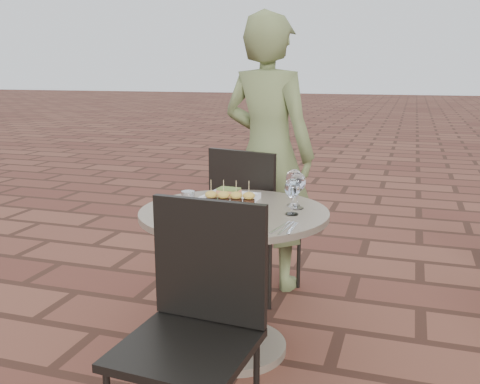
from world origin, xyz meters
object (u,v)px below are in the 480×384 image
(plate_salmon, at_px, (229,198))
(plate_tuna, at_px, (237,219))
(chair_far, at_px, (251,211))
(plate_sliders, at_px, (230,204))
(diner, at_px, (268,154))
(cafe_table, at_px, (234,259))
(chair_near, at_px, (197,311))

(plate_salmon, xyz_separation_m, plate_tuna, (0.16, -0.34, -0.01))
(plate_salmon, bearing_deg, chair_far, 93.87)
(plate_sliders, relative_size, plate_tuna, 0.99)
(plate_sliders, bearing_deg, plate_tuna, -61.45)
(plate_sliders, xyz_separation_m, plate_tuna, (0.09, -0.16, -0.02))
(chair_far, distance_m, diner, 0.41)
(chair_far, distance_m, plate_tuna, 0.89)
(cafe_table, distance_m, diner, 0.99)
(chair_near, xyz_separation_m, plate_sliders, (-0.11, 0.69, 0.22))
(cafe_table, distance_m, plate_tuna, 0.33)
(chair_far, height_order, diner, diner)
(plate_salmon, bearing_deg, plate_sliders, -69.28)
(cafe_table, xyz_separation_m, plate_sliders, (-0.01, -0.03, 0.28))
(plate_tuna, bearing_deg, diner, 98.06)
(diner, distance_m, plate_salmon, 0.77)
(chair_far, relative_size, plate_tuna, 3.45)
(cafe_table, distance_m, chair_far, 0.67)
(cafe_table, relative_size, plate_sliders, 3.37)
(cafe_table, height_order, chair_near, chair_near)
(cafe_table, height_order, plate_sliders, plate_sliders)
(chair_far, bearing_deg, plate_salmon, 108.47)
(chair_far, height_order, chair_near, same)
(cafe_table, xyz_separation_m, chair_near, (0.10, -0.71, 0.07))
(plate_salmon, height_order, plate_sliders, plate_sliders)
(diner, xyz_separation_m, plate_salmon, (-0.00, -0.76, -0.11))
(diner, bearing_deg, plate_tuna, 113.78)
(chair_near, bearing_deg, chair_far, 102.83)
(plate_tuna, bearing_deg, chair_near, -87.53)
(cafe_table, xyz_separation_m, plate_salmon, (-0.08, 0.15, 0.27))
(diner, bearing_deg, chair_far, 98.28)
(diner, bearing_deg, chair_near, 111.99)
(diner, height_order, plate_sliders, diner)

